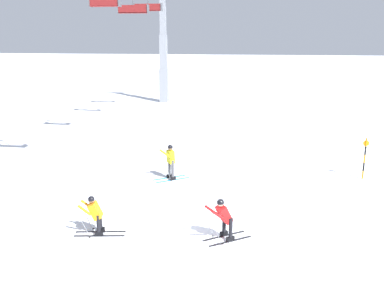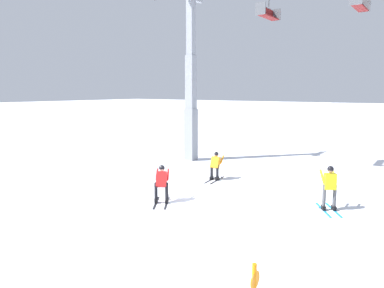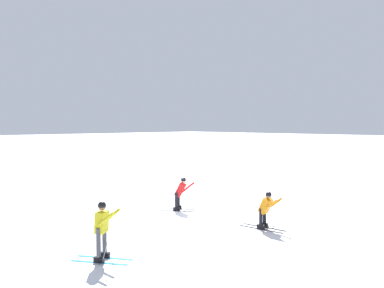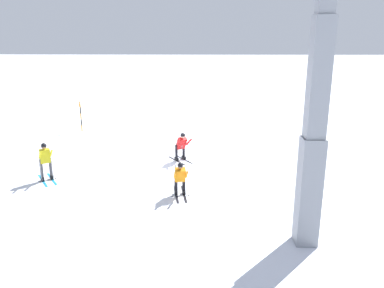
% 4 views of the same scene
% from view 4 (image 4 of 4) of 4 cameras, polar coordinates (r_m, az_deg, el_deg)
% --- Properties ---
extents(ground_plane, '(260.00, 260.00, 0.00)m').
position_cam_4_polar(ground_plane, '(18.76, -4.27, -3.47)').
color(ground_plane, white).
extents(skier_carving_main, '(1.40, 1.68, 1.65)m').
position_cam_4_polar(skier_carving_main, '(19.38, -1.58, -0.09)').
color(skier_carving_main, black).
rests_on(skier_carving_main, ground_plane).
extents(lift_tower_near, '(0.65, 2.31, 10.66)m').
position_cam_4_polar(lift_tower_near, '(11.22, 18.30, 6.42)').
color(lift_tower_near, gray).
rests_on(lift_tower_near, ground_plane).
extents(trail_marker_pole, '(0.07, 0.28, 2.04)m').
position_cam_4_polar(trail_marker_pole, '(26.76, -16.39, 4.18)').
color(trail_marker_pole, orange).
rests_on(trail_marker_pole, ground_plane).
extents(skier_distant_uphill, '(0.78, 1.81, 1.53)m').
position_cam_4_polar(skier_distant_uphill, '(15.15, -1.80, -4.95)').
color(skier_distant_uphill, black).
rests_on(skier_distant_uphill, ground_plane).
extents(skier_distant_downhill, '(1.36, 1.71, 1.75)m').
position_cam_4_polar(skier_distant_downhill, '(17.89, -21.23, -2.09)').
color(skier_distant_downhill, '#198CCC').
rests_on(skier_distant_downhill, ground_plane).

